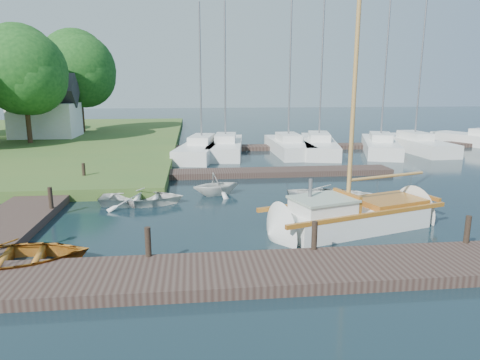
{
  "coord_description": "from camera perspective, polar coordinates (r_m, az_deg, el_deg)",
  "views": [
    {
      "loc": [
        -1.77,
        -15.84,
        4.71
      ],
      "look_at": [
        0.0,
        0.0,
        1.2
      ],
      "focal_mm": 32.0,
      "sensor_mm": 36.0,
      "label": 1
    }
  ],
  "objects": [
    {
      "name": "far_dock",
      "position": [
        23.11,
        3.14,
        1.02
      ],
      "size": [
        14.0,
        1.6,
        0.3
      ],
      "primitive_type": "cube",
      "color": "#32231D",
      "rests_on": "ground"
    },
    {
      "name": "tender_a",
      "position": [
        17.85,
        -12.95,
        -2.05
      ],
      "size": [
        3.47,
        2.56,
        0.69
      ],
      "primitive_type": "imported",
      "rotation": [
        0.0,
        0.0,
        1.52
      ],
      "color": "white",
      "rests_on": "ground"
    },
    {
      "name": "pontoon",
      "position": [
        34.25,
        13.82,
        4.41
      ],
      "size": [
        30.0,
        1.6,
        0.3
      ],
      "primitive_type": "cube",
      "color": "#32231D",
      "rests_on": "ground"
    },
    {
      "name": "marina_boat_0",
      "position": [
        29.69,
        -5.11,
        4.33
      ],
      "size": [
        3.98,
        9.0,
        10.02
      ],
      "rotation": [
        0.0,
        0.0,
        1.36
      ],
      "color": "white",
      "rests_on": "ground"
    },
    {
      "name": "marina_boat_2",
      "position": [
        30.87,
        6.45,
        4.66
      ],
      "size": [
        2.21,
        7.71,
        12.19
      ],
      "rotation": [
        0.0,
        0.0,
        1.57
      ],
      "color": "white",
      "rests_on": "ground"
    },
    {
      "name": "mooring_post_4",
      "position": [
        17.16,
        -23.94,
        -2.19
      ],
      "size": [
        0.16,
        0.16,
        0.8
      ],
      "primitive_type": "cylinder",
      "color": "black",
      "rests_on": "left_dock"
    },
    {
      "name": "sailboat",
      "position": [
        15.05,
        15.19,
        -4.89
      ],
      "size": [
        7.41,
        4.0,
        9.83
      ],
      "rotation": [
        0.0,
        0.0,
        0.3
      ],
      "color": "white",
      "rests_on": "ground"
    },
    {
      "name": "tender_c",
      "position": [
        18.15,
        12.04,
        -1.69
      ],
      "size": [
        3.93,
        3.08,
        0.74
      ],
      "primitive_type": "imported",
      "rotation": [
        0.0,
        0.0,
        1.42
      ],
      "color": "white",
      "rests_on": "ground"
    },
    {
      "name": "tender_b",
      "position": [
        18.81,
        -3.18,
        -0.36
      ],
      "size": [
        2.57,
        2.39,
        1.11
      ],
      "primitive_type": "imported",
      "rotation": [
        0.0,
        0.0,
        1.89
      ],
      "color": "white",
      "rests_on": "ground"
    },
    {
      "name": "ground",
      "position": [
        16.62,
        0.0,
        -4.04
      ],
      "size": [
        160.0,
        160.0,
        0.0
      ],
      "primitive_type": "plane",
      "color": "black",
      "rests_on": "ground"
    },
    {
      "name": "marina_boat_5",
      "position": [
        34.38,
        22.21,
        4.59
      ],
      "size": [
        2.44,
        8.35,
        11.57
      ],
      "rotation": [
        0.0,
        0.0,
        1.6
      ],
      "color": "white",
      "rests_on": "ground"
    },
    {
      "name": "marina_boat_1",
      "position": [
        30.42,
        -1.93,
        4.58
      ],
      "size": [
        3.24,
        8.44,
        10.24
      ],
      "rotation": [
        0.0,
        0.0,
        1.44
      ],
      "color": "white",
      "rests_on": "ground"
    },
    {
      "name": "mooring_post_2",
      "position": [
        12.01,
        9.89,
        -7.27
      ],
      "size": [
        0.16,
        0.16,
        0.8
      ],
      "primitive_type": "cylinder",
      "color": "black",
      "rests_on": "near_dock"
    },
    {
      "name": "mooring_post_5",
      "position": [
        21.86,
        -20.11,
        1.08
      ],
      "size": [
        0.16,
        0.16,
        0.8
      ],
      "primitive_type": "cylinder",
      "color": "black",
      "rests_on": "left_dock"
    },
    {
      "name": "tree_7",
      "position": [
        43.15,
        -20.7,
        13.63
      ],
      "size": [
        6.83,
        6.83,
        9.38
      ],
      "color": "#332114",
      "rests_on": "shore"
    },
    {
      "name": "marina_boat_4",
      "position": [
        32.59,
        18.19,
        4.5
      ],
      "size": [
        4.77,
        8.47,
        11.12
      ],
      "rotation": [
        0.0,
        0.0,
        1.24
      ],
      "color": "white",
      "rests_on": "ground"
    },
    {
      "name": "marina_boat_3",
      "position": [
        31.76,
        10.46,
        4.74
      ],
      "size": [
        4.14,
        9.51,
        12.6
      ],
      "rotation": [
        0.0,
        0.0,
        1.35
      ],
      "color": "white",
      "rests_on": "ground"
    },
    {
      "name": "mooring_post_1",
      "position": [
        11.62,
        -12.17,
        -8.05
      ],
      "size": [
        0.16,
        0.16,
        0.8
      ],
      "primitive_type": "cylinder",
      "color": "black",
      "rests_on": "near_dock"
    },
    {
      "name": "tree_3",
      "position": [
        36.04,
        -26.94,
        12.86
      ],
      "size": [
        6.41,
        6.38,
        8.74
      ],
      "color": "#332114",
      "rests_on": "shore"
    },
    {
      "name": "near_dock",
      "position": [
        10.99,
        3.56,
        -12.12
      ],
      "size": [
        18.0,
        2.2,
        0.3
      ],
      "primitive_type": "cube",
      "color": "#32231D",
      "rests_on": "ground"
    },
    {
      "name": "dinghy",
      "position": [
        12.86,
        -28.05,
        -8.71
      ],
      "size": [
        4.17,
        3.25,
        0.79
      ],
      "primitive_type": "imported",
      "rotation": [
        0.0,
        0.0,
        1.71
      ],
      "color": "#8F4816",
      "rests_on": "ground"
    },
    {
      "name": "mooring_post_3",
      "position": [
        13.93,
        28.06,
        -5.82
      ],
      "size": [
        0.16,
        0.16,
        0.8
      ],
      "primitive_type": "cylinder",
      "color": "black",
      "rests_on": "near_dock"
    },
    {
      "name": "house_c",
      "position": [
        39.82,
        -24.53,
        8.25
      ],
      "size": [
        5.25,
        4.0,
        5.28
      ],
      "color": "white",
      "rests_on": "shore"
    },
    {
      "name": "left_dock",
      "position": [
        19.44,
        -24.89,
        -2.33
      ],
      "size": [
        2.2,
        18.0,
        0.3
      ],
      "primitive_type": "cube",
      "color": "#32231D",
      "rests_on": "ground"
    }
  ]
}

